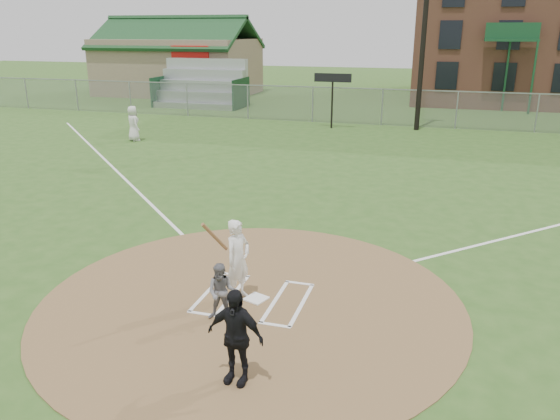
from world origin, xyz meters
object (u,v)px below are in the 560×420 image
(home_plate, at_px, (256,299))
(batter_at_plate, at_px, (238,260))
(umpire, at_px, (235,336))
(catcher, at_px, (222,292))
(ondeck_player, at_px, (133,123))

(home_plate, height_order, batter_at_plate, batter_at_plate)
(home_plate, xyz_separation_m, umpire, (0.58, -2.60, 0.76))
(batter_at_plate, bearing_deg, catcher, -89.38)
(umpire, bearing_deg, home_plate, 107.69)
(ondeck_player, bearing_deg, home_plate, 166.13)
(ondeck_player, height_order, batter_at_plate, batter_at_plate)
(home_plate, height_order, umpire, umpire)
(catcher, bearing_deg, home_plate, 59.13)
(batter_at_plate, bearing_deg, home_plate, 6.29)
(home_plate, relative_size, catcher, 0.36)
(catcher, relative_size, batter_at_plate, 0.62)
(catcher, distance_m, umpire, 1.93)
(ondeck_player, xyz_separation_m, batter_at_plate, (10.69, -13.89, 0.01))
(umpire, relative_size, ondeck_player, 0.92)
(home_plate, bearing_deg, umpire, -77.54)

